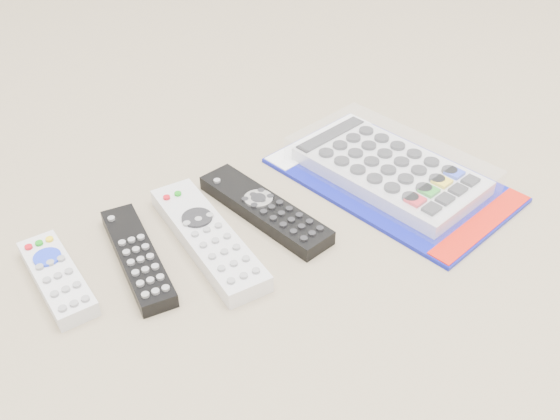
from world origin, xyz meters
TOP-DOWN VIEW (x-y plane):
  - remote_small_grey at (-0.23, 0.05)m, footprint 0.04×0.15m
  - remote_slim_black at (-0.14, 0.03)m, footprint 0.07×0.18m
  - remote_silver_dvd at (-0.06, 0.01)m, footprint 0.07×0.22m
  - remote_large_black at (0.03, 0.02)m, footprint 0.08×0.21m
  - jumbo_remote_packaged at (0.21, -0.02)m, footprint 0.24×0.34m

SIDE VIEW (x-z plane):
  - remote_slim_black at x=-0.14m, z-range 0.00..0.02m
  - remote_large_black at x=0.03m, z-range 0.00..0.02m
  - remote_small_grey at x=-0.23m, z-range 0.00..0.02m
  - remote_silver_dvd at x=-0.06m, z-range 0.00..0.02m
  - jumbo_remote_packaged at x=0.21m, z-range 0.00..0.04m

